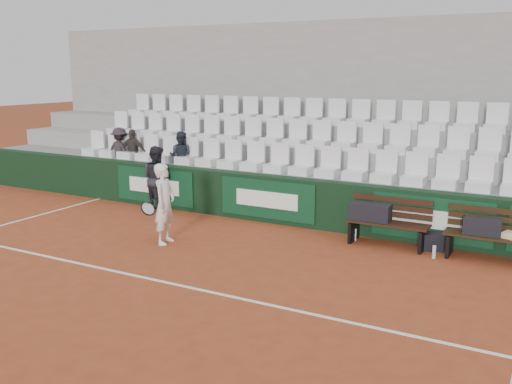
% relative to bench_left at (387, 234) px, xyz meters
% --- Properties ---
extents(ground, '(80.00, 80.00, 0.00)m').
position_rel_bench_left_xyz_m(ground, '(-2.50, -3.48, -0.23)').
color(ground, '#9C4223').
rests_on(ground, ground).
extents(court_baseline, '(18.00, 0.06, 0.01)m').
position_rel_bench_left_xyz_m(court_baseline, '(-2.50, -3.48, -0.22)').
color(court_baseline, white).
rests_on(court_baseline, ground).
extents(back_barrier, '(18.00, 0.34, 1.00)m').
position_rel_bench_left_xyz_m(back_barrier, '(-2.43, 0.51, 0.28)').
color(back_barrier, black).
rests_on(back_barrier, ground).
extents(grandstand_tier_front, '(18.00, 0.95, 1.00)m').
position_rel_bench_left_xyz_m(grandstand_tier_front, '(-2.50, 1.15, 0.28)').
color(grandstand_tier_front, gray).
rests_on(grandstand_tier_front, ground).
extents(grandstand_tier_mid, '(18.00, 0.95, 1.45)m').
position_rel_bench_left_xyz_m(grandstand_tier_mid, '(-2.50, 2.10, 0.50)').
color(grandstand_tier_mid, '#969694').
rests_on(grandstand_tier_mid, ground).
extents(grandstand_tier_back, '(18.00, 0.95, 1.90)m').
position_rel_bench_left_xyz_m(grandstand_tier_back, '(-2.50, 3.05, 0.72)').
color(grandstand_tier_back, gray).
rests_on(grandstand_tier_back, ground).
extents(grandstand_rear_wall, '(18.00, 0.30, 4.40)m').
position_rel_bench_left_xyz_m(grandstand_rear_wall, '(-2.50, 3.67, 1.98)').
color(grandstand_rear_wall, gray).
rests_on(grandstand_rear_wall, ground).
extents(seat_row_front, '(11.90, 0.44, 0.63)m').
position_rel_bench_left_xyz_m(seat_row_front, '(-2.50, 0.97, 1.09)').
color(seat_row_front, silver).
rests_on(seat_row_front, grandstand_tier_front).
extents(seat_row_mid, '(11.90, 0.44, 0.63)m').
position_rel_bench_left_xyz_m(seat_row_mid, '(-2.50, 1.92, 1.54)').
color(seat_row_mid, silver).
rests_on(seat_row_mid, grandstand_tier_mid).
extents(seat_row_back, '(11.90, 0.44, 0.63)m').
position_rel_bench_left_xyz_m(seat_row_back, '(-2.50, 2.87, 1.99)').
color(seat_row_back, silver).
rests_on(seat_row_back, grandstand_tier_back).
extents(bench_left, '(1.50, 0.56, 0.45)m').
position_rel_bench_left_xyz_m(bench_left, '(0.00, 0.00, 0.00)').
color(bench_left, black).
rests_on(bench_left, ground).
extents(bench_right, '(1.50, 0.56, 0.45)m').
position_rel_bench_left_xyz_m(bench_right, '(1.77, -0.01, 0.00)').
color(bench_right, black).
rests_on(bench_right, ground).
extents(sports_bag_left, '(0.75, 0.34, 0.32)m').
position_rel_bench_left_xyz_m(sports_bag_left, '(-0.34, -0.01, 0.38)').
color(sports_bag_left, black).
rests_on(sports_bag_left, bench_left).
extents(sports_bag_right, '(0.62, 0.32, 0.28)m').
position_rel_bench_left_xyz_m(sports_bag_right, '(1.63, -0.02, 0.37)').
color(sports_bag_right, black).
rests_on(sports_bag_right, bench_right).
extents(sports_bag_ground, '(0.59, 0.49, 0.31)m').
position_rel_bench_left_xyz_m(sports_bag_ground, '(0.86, 0.20, -0.07)').
color(sports_bag_ground, black).
rests_on(sports_bag_ground, ground).
extents(water_bottle_near, '(0.07, 0.07, 0.24)m').
position_rel_bench_left_xyz_m(water_bottle_near, '(-0.63, 0.03, -0.11)').
color(water_bottle_near, silver).
rests_on(water_bottle_near, ground).
extents(water_bottle_far, '(0.06, 0.06, 0.23)m').
position_rel_bench_left_xyz_m(water_bottle_far, '(0.92, -0.33, -0.11)').
color(water_bottle_far, '#B0C0C8').
rests_on(water_bottle_far, ground).
extents(tennis_player, '(0.73, 0.61, 1.52)m').
position_rel_bench_left_xyz_m(tennis_player, '(-3.72, -1.83, 0.53)').
color(tennis_player, white).
rests_on(tennis_player, ground).
extents(ball_kid, '(0.87, 0.77, 1.51)m').
position_rel_bench_left_xyz_m(ball_kid, '(-5.45, 0.14, 0.53)').
color(ball_kid, black).
rests_on(ball_kid, ground).
extents(spectator_a, '(0.82, 0.53, 1.21)m').
position_rel_bench_left_xyz_m(spectator_a, '(-7.32, 1.02, 1.38)').
color(spectator_a, '#271F24').
rests_on(spectator_a, grandstand_tier_front).
extents(spectator_b, '(0.75, 0.47, 1.19)m').
position_rel_bench_left_xyz_m(spectator_b, '(-6.88, 1.02, 1.37)').
color(spectator_b, '#332E29').
rests_on(spectator_b, grandstand_tier_front).
extents(spectator_c, '(0.69, 0.60, 1.21)m').
position_rel_bench_left_xyz_m(spectator_c, '(-5.40, 1.02, 1.38)').
color(spectator_c, '#202731').
rests_on(spectator_c, grandstand_tier_front).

